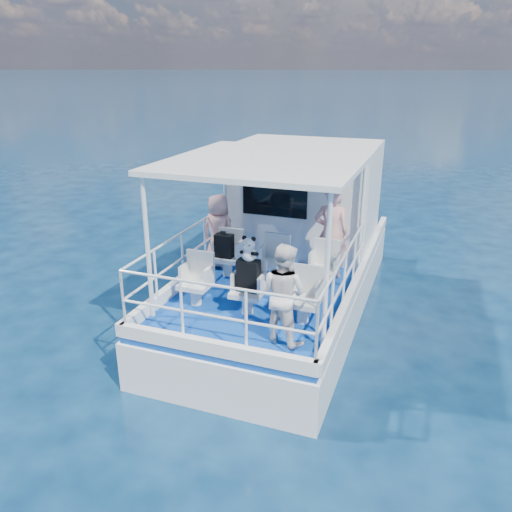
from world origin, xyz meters
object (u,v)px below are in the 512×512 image
at_px(passenger_port_fwd, 219,231).
at_px(panda, 249,249).
at_px(passenger_stbd_aft, 283,294).
at_px(backpack_center, 248,276).

xyz_separation_m(passenger_port_fwd, panda, (1.25, -1.66, 0.37)).
height_order(passenger_stbd_aft, backpack_center, passenger_stbd_aft).
distance_m(passenger_port_fwd, passenger_stbd_aft, 3.01).
bearing_deg(backpack_center, passenger_stbd_aft, -39.60).
xyz_separation_m(passenger_port_fwd, backpack_center, (1.23, -1.64, -0.08)).
relative_size(passenger_port_fwd, backpack_center, 2.83).
distance_m(passenger_stbd_aft, backpack_center, 0.98).
bearing_deg(passenger_stbd_aft, passenger_port_fwd, -31.32).
bearing_deg(backpack_center, panda, -45.48).
distance_m(backpack_center, panda, 0.45).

